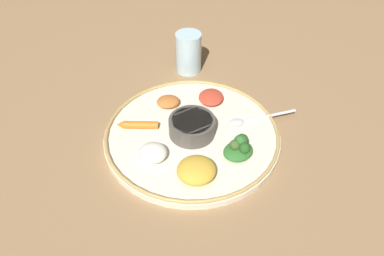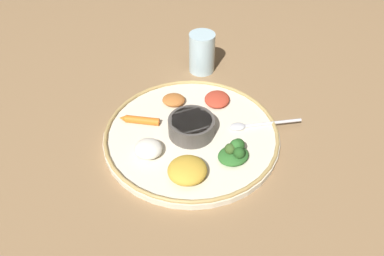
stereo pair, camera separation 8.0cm
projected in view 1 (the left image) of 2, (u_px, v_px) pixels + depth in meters
ground_plane at (192, 138)px, 0.83m from camera, size 2.40×2.40×0.00m
platter at (192, 136)px, 0.82m from camera, size 0.38×0.38×0.01m
platter_rim at (192, 132)px, 0.81m from camera, size 0.37×0.37×0.01m
center_bowl at (192, 126)px, 0.80m from camera, size 0.10×0.10×0.04m
spoon at (252, 119)px, 0.84m from camera, size 0.04×0.16×0.01m
greens_pile at (239, 148)px, 0.76m from camera, size 0.08×0.08×0.04m
carrot_near_spoon at (138, 125)px, 0.82m from camera, size 0.03×0.09×0.02m
mound_lentil_yellow at (196, 170)px, 0.72m from camera, size 0.10×0.10×0.03m
mound_berbere_red at (211, 97)px, 0.89m from camera, size 0.08×0.07×0.02m
mound_rice_white at (153, 153)px, 0.75m from camera, size 0.08×0.08×0.03m
mound_chickpea at (168, 102)px, 0.88m from camera, size 0.05×0.05×0.02m
drinking_glass at (189, 55)px, 0.99m from camera, size 0.07×0.07×0.10m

